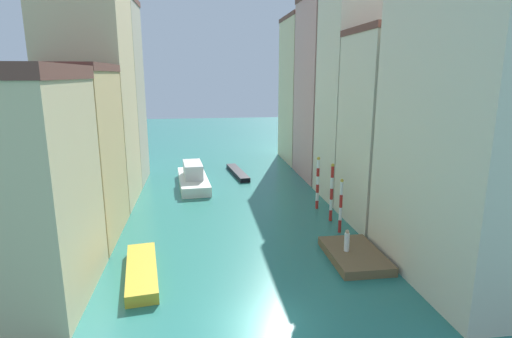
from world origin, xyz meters
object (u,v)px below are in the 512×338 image
mooring_pole_0 (341,205)px  vaporetto_white (193,178)px  waterfront_dock (355,255)px  person_on_dock (347,241)px  mooring_pole_2 (318,182)px  motorboat_0 (142,271)px  gondola_black (238,172)px  mooring_pole_1 (332,192)px

mooring_pole_0 → vaporetto_white: (-11.77, 15.99, -1.32)m
waterfront_dock → mooring_pole_0: 5.28m
person_on_dock → mooring_pole_0: (1.19, 4.71, 0.96)m
mooring_pole_2 → motorboat_0: size_ratio=0.68×
gondola_black → mooring_pole_1: bearing=-70.3°
person_on_dock → motorboat_0: size_ratio=0.21×
vaporetto_white → gondola_black: size_ratio=1.22×
mooring_pole_1 → vaporetto_white: (-11.90, 13.29, -1.65)m
waterfront_dock → mooring_pole_0: (0.64, 4.86, 1.97)m
person_on_dock → vaporetto_white: bearing=117.1°
mooring_pole_2 → waterfront_dock: bearing=-92.8°
waterfront_dock → motorboat_0: 14.16m
gondola_black → motorboat_0: 27.20m
mooring_pole_1 → motorboat_0: mooring_pole_1 is taller
mooring_pole_1 → mooring_pole_2: (-0.23, 3.37, -0.05)m
mooring_pole_1 → mooring_pole_2: 3.38m
waterfront_dock → vaporetto_white: vaporetto_white is taller
mooring_pole_0 → mooring_pole_2: mooring_pole_2 is taller
vaporetto_white → gondola_black: vaporetto_white is taller
waterfront_dock → mooring_pole_0: size_ratio=1.29×
waterfront_dock → mooring_pole_2: size_ratio=1.15×
mooring_pole_2 → vaporetto_white: 15.40m
waterfront_dock → gondola_black: bearing=102.5°
motorboat_0 → mooring_pole_2: bearing=37.8°
vaporetto_white → motorboat_0: (-3.01, -21.31, -0.59)m
person_on_dock → motorboat_0: person_on_dock is taller
person_on_dock → vaporetto_white: vaporetto_white is taller
waterfront_dock → mooring_pole_2: bearing=87.2°
mooring_pole_1 → motorboat_0: bearing=-151.7°
waterfront_dock → mooring_pole_1: size_ratio=1.12×
gondola_black → motorboat_0: size_ratio=1.15×
waterfront_dock → vaporetto_white: size_ratio=0.55×
gondola_black → motorboat_0: (-8.53, -25.82, 0.08)m
mooring_pole_0 → mooring_pole_1: 2.73m
mooring_pole_0 → motorboat_0: (-14.79, -5.32, -1.91)m
motorboat_0 → gondola_black: bearing=71.7°
mooring_pole_0 → vaporetto_white: bearing=126.4°
mooring_pole_2 → motorboat_0: 18.72m
person_on_dock → mooring_pole_1: mooring_pole_1 is taller
mooring_pole_2 → gondola_black: mooring_pole_2 is taller
gondola_black → motorboat_0: motorboat_0 is taller
person_on_dock → mooring_pole_2: 10.92m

